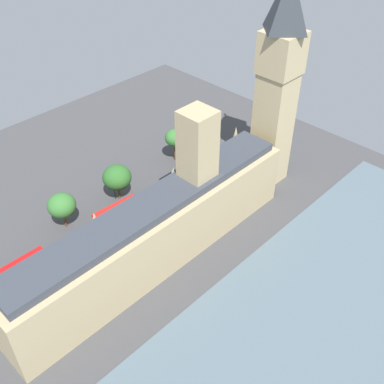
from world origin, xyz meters
name	(u,v)px	position (x,y,z in m)	size (l,w,h in m)	color
ground_plane	(150,254)	(0.00, 0.00, 0.00)	(134.38, 134.38, 0.00)	#424244
river_thames	(277,350)	(-31.65, 0.00, 0.12)	(33.33, 120.95, 0.25)	slate
parliament_building	(159,227)	(-1.99, -1.08, 7.96)	(10.54, 64.38, 28.87)	tan
clock_tower	(278,81)	(-0.89, -37.72, 25.45)	(8.03, 8.03, 49.25)	tan
car_yellow_cab_midblock	(171,185)	(12.78, -18.03, 0.89)	(2.18, 4.77, 1.74)	gold
double_decker_bus_opposite_hall	(117,214)	(11.99, -1.16, 2.63)	(3.36, 10.67, 4.75)	red
car_dark_green_far_end	(71,244)	(13.19, 10.07, 0.89)	(2.08, 4.28, 1.74)	#19472D
double_decker_bus_by_river_gate	(21,271)	(12.14, 21.54, 2.63)	(2.72, 10.52, 4.75)	red
pedestrian_leading	(129,240)	(5.64, 0.94, 0.70)	(0.62, 0.54, 1.56)	gray
plane_tree_kerbside	(191,133)	(19.90, -32.16, 6.11)	(6.42, 6.42, 8.86)	brown
plane_tree_under_trees	(117,177)	(18.68, -7.03, 5.97)	(6.60, 6.60, 8.80)	brown
plane_tree_trailing	(175,138)	(20.55, -27.08, 6.69)	(5.06, 5.06, 8.90)	brown
plane_tree_corner	(62,205)	(19.45, 7.16, 5.78)	(6.07, 6.07, 8.38)	brown
street_lamp_near_tower	(114,183)	(19.08, -6.17, 4.54)	(0.56, 0.56, 6.54)	black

